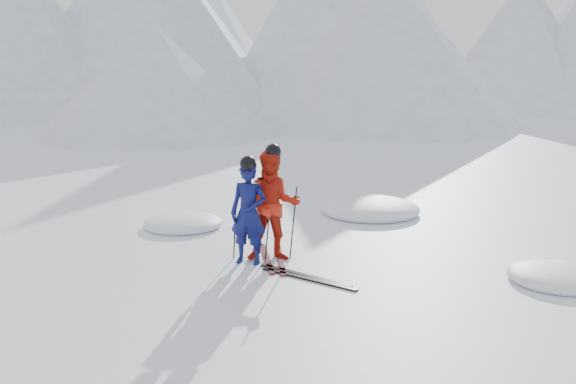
# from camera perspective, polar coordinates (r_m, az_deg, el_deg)

# --- Properties ---
(ground) EXTENTS (160.00, 160.00, 0.00)m
(ground) POSITION_cam_1_polar(r_m,az_deg,el_deg) (9.75, 10.77, -7.55)
(ground) COLOR white
(ground) RESTS_ON ground
(mountain_range) EXTENTS (106.15, 62.94, 15.53)m
(mountain_range) POSITION_cam_1_polar(r_m,az_deg,el_deg) (44.94, 23.53, 14.76)
(mountain_range) COLOR #B2BCD1
(mountain_range) RESTS_ON ground
(skier_blue) EXTENTS (0.61, 0.40, 1.68)m
(skier_blue) POSITION_cam_1_polar(r_m,az_deg,el_deg) (9.93, -3.72, -2.02)
(skier_blue) COLOR #0D124F
(skier_blue) RESTS_ON ground
(skier_red) EXTENTS (1.10, 0.99, 1.85)m
(skier_red) POSITION_cam_1_polar(r_m,az_deg,el_deg) (10.07, -1.38, -1.31)
(skier_red) COLOR red
(skier_red) RESTS_ON ground
(pole_blue_left) EXTENTS (0.11, 0.08, 1.12)m
(pole_blue_left) POSITION_cam_1_polar(r_m,az_deg,el_deg) (10.23, -4.99, -3.25)
(pole_blue_left) COLOR black
(pole_blue_left) RESTS_ON ground
(pole_blue_right) EXTENTS (0.11, 0.07, 1.12)m
(pole_blue_right) POSITION_cam_1_polar(r_m,az_deg,el_deg) (10.14, -1.88, -3.35)
(pole_blue_right) COLOR black
(pole_blue_right) RESTS_ON ground
(pole_red_left) EXTENTS (0.12, 0.10, 1.23)m
(pole_red_left) POSITION_cam_1_polar(r_m,az_deg,el_deg) (10.46, -2.51, -2.58)
(pole_red_left) COLOR black
(pole_red_left) RESTS_ON ground
(pole_red_right) EXTENTS (0.12, 0.09, 1.23)m
(pole_red_right) POSITION_cam_1_polar(r_m,az_deg,el_deg) (10.19, 0.50, -2.93)
(pole_red_right) COLOR black
(pole_red_right) RESTS_ON ground
(ski_worn_left) EXTENTS (0.78, 1.59, 0.03)m
(ski_worn_left) POSITION_cam_1_polar(r_m,az_deg,el_deg) (10.34, -1.99, -6.20)
(ski_worn_left) COLOR black
(ski_worn_left) RESTS_ON ground
(ski_worn_right) EXTENTS (0.68, 1.63, 0.03)m
(ski_worn_right) POSITION_cam_1_polar(r_m,az_deg,el_deg) (10.26, -0.71, -6.32)
(ski_worn_right) COLOR black
(ski_worn_right) RESTS_ON ground
(ski_loose_a) EXTENTS (1.62, 0.70, 0.03)m
(ski_loose_a) POSITION_cam_1_polar(r_m,az_deg,el_deg) (9.48, 1.55, -7.80)
(ski_loose_a) COLOR black
(ski_loose_a) RESTS_ON ground
(ski_loose_b) EXTENTS (1.63, 0.65, 0.03)m
(ski_loose_b) POSITION_cam_1_polar(r_m,az_deg,el_deg) (9.32, 1.91, -8.13)
(ski_loose_b) COLOR black
(ski_loose_b) RESTS_ON ground
(snow_lumps) EXTENTS (9.69, 6.39, 0.49)m
(snow_lumps) POSITION_cam_1_polar(r_m,az_deg,el_deg) (12.44, 7.04, -3.38)
(snow_lumps) COLOR white
(snow_lumps) RESTS_ON ground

